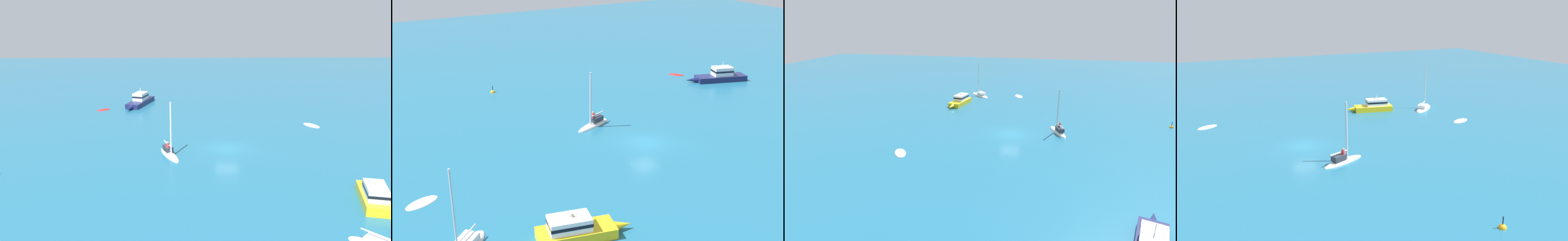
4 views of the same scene
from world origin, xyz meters
TOP-DOWN VIEW (x-y plane):
  - ground_plane at (0.00, 0.00)m, footprint 160.00×160.00m
  - ketch at (6.37, 2.08)m, footprint 2.80×4.86m
  - cabin_cruiser at (-10.77, 13.47)m, footprint 3.14×6.79m
  - yacht at (-8.57, 20.64)m, footprint 4.75×4.92m
  - skiff at (-0.89, 21.56)m, footprint 2.23×3.04m
  - tender at (-11.98, -8.94)m, footprint 2.46×2.95m
  - channel_buoy at (22.46, 7.48)m, footprint 0.59×0.59m

SIDE VIEW (x-z plane):
  - ground_plane at x=0.00m, z-range 0.00..0.00m
  - skiff at x=-0.89m, z-range -0.16..0.16m
  - tender at x=-11.98m, z-range -0.16..0.16m
  - channel_buoy at x=22.46m, z-range -0.57..0.59m
  - yacht at x=-8.57m, z-range -3.22..3.46m
  - ketch at x=6.37m, z-range -2.93..3.39m
  - cabin_cruiser at x=-10.77m, z-range -0.40..1.82m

